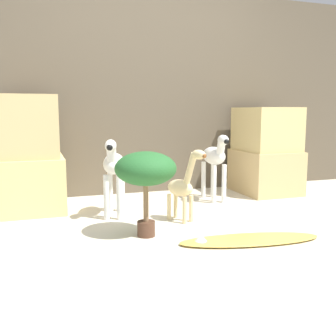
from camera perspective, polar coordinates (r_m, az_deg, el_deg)
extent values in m
plane|color=beige|center=(2.90, 6.24, -9.85)|extent=(14.00, 14.00, 0.00)
cube|color=brown|center=(4.37, -3.18, 10.89)|extent=(6.40, 0.08, 2.20)
cube|color=#D1B775|center=(3.79, -19.24, -2.16)|extent=(0.58, 0.69, 0.49)
cube|color=tan|center=(3.73, -19.62, 5.71)|extent=(0.50, 0.60, 0.55)
cube|color=tan|center=(4.49, 13.88, -0.51)|extent=(0.58, 0.69, 0.47)
cube|color=#D1B775|center=(4.44, 14.09, 5.49)|extent=(0.53, 0.64, 0.47)
cylinder|color=silver|center=(3.91, 8.13, -2.27)|extent=(0.05, 0.05, 0.38)
cylinder|color=silver|center=(3.87, 6.69, -2.36)|extent=(0.05, 0.05, 0.38)
cylinder|color=silver|center=(4.15, 6.54, -1.63)|extent=(0.05, 0.05, 0.38)
cylinder|color=silver|center=(4.11, 5.17, -1.70)|extent=(0.05, 0.05, 0.38)
ellipsoid|color=silver|center=(3.97, 6.67, 1.78)|extent=(0.19, 0.39, 0.18)
cylinder|color=silver|center=(3.81, 7.70, 3.09)|extent=(0.08, 0.12, 0.16)
ellipsoid|color=silver|center=(3.77, 8.01, 4.04)|extent=(0.09, 0.17, 0.10)
sphere|color=black|center=(3.70, 8.47, 3.83)|extent=(0.05, 0.05, 0.05)
cube|color=black|center=(3.81, 7.70, 3.20)|extent=(0.02, 0.07, 0.14)
cylinder|color=silver|center=(3.29, -7.08, -4.26)|extent=(0.05, 0.05, 0.38)
cylinder|color=silver|center=(3.30, -8.93, -4.25)|extent=(0.05, 0.05, 0.38)
cylinder|color=silver|center=(3.55, -6.66, -3.31)|extent=(0.05, 0.05, 0.38)
cylinder|color=silver|center=(3.56, -8.38, -3.31)|extent=(0.05, 0.05, 0.38)
ellipsoid|color=silver|center=(3.38, -7.84, 0.63)|extent=(0.28, 0.42, 0.18)
cylinder|color=silver|center=(3.21, -8.20, 2.11)|extent=(0.11, 0.14, 0.16)
ellipsoid|color=silver|center=(3.16, -8.32, 3.22)|extent=(0.13, 0.18, 0.10)
sphere|color=black|center=(3.09, -8.47, 2.96)|extent=(0.05, 0.05, 0.05)
cube|color=black|center=(3.21, -8.20, 2.24)|extent=(0.04, 0.07, 0.14)
cylinder|color=beige|center=(3.23, 3.38, -5.89)|extent=(0.03, 0.03, 0.22)
cylinder|color=beige|center=(3.17, 2.43, -6.16)|extent=(0.03, 0.03, 0.22)
cylinder|color=beige|center=(3.34, 1.11, -5.41)|extent=(0.03, 0.03, 0.22)
cylinder|color=beige|center=(3.28, 0.15, -5.66)|extent=(0.03, 0.03, 0.22)
ellipsoid|color=beige|center=(3.22, 1.77, -2.89)|extent=(0.24, 0.28, 0.14)
cylinder|color=beige|center=(3.12, 3.21, -0.21)|extent=(0.11, 0.15, 0.28)
ellipsoid|color=beige|center=(3.05, 4.47, 1.96)|extent=(0.12, 0.14, 0.08)
sphere|color=brown|center=(3.02, 5.26, 1.76)|extent=(0.04, 0.04, 0.04)
cylinder|color=#513323|center=(2.88, -3.19, -8.78)|extent=(0.13, 0.13, 0.11)
cylinder|color=brown|center=(2.83, -3.22, -5.15)|extent=(0.04, 0.04, 0.26)
ellipsoid|color=#235B28|center=(2.78, -3.27, -0.07)|extent=(0.44, 0.44, 0.24)
ellipsoid|color=gold|center=(2.83, 11.83, -10.12)|extent=(1.04, 0.43, 0.03)
cone|color=white|center=(2.71, 4.81, -10.02)|extent=(0.10, 0.10, 0.05)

